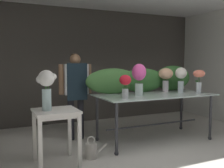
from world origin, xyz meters
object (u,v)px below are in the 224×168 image
at_px(vase_crimson_dahlias, 125,84).
at_px(watering_can, 91,150).
at_px(display_table_glass, 154,100).
at_px(vase_fuchsia_peonies, 139,76).
at_px(vase_ivory_carnations, 181,77).
at_px(side_table_white, 56,118).
at_px(vase_peach_tulips, 166,76).
at_px(florist, 76,86).
at_px(vase_coral_anemones, 199,78).
at_px(vase_white_roses_tall, 46,86).

relative_size(vase_crimson_dahlias, watering_can, 1.09).
bearing_deg(vase_crimson_dahlias, display_table_glass, 19.75).
bearing_deg(display_table_glass, vase_fuchsia_peonies, -172.43).
bearing_deg(vase_fuchsia_peonies, watering_can, -162.21).
bearing_deg(vase_ivory_carnations, vase_crimson_dahlias, -168.46).
bearing_deg(display_table_glass, vase_crimson_dahlias, -160.25).
xyz_separation_m(side_table_white, vase_fuchsia_peonies, (1.54, 0.31, 0.54)).
bearing_deg(vase_ivory_carnations, vase_peach_tulips, 133.71).
distance_m(vase_fuchsia_peonies, vase_peach_tulips, 0.81).
xyz_separation_m(vase_crimson_dahlias, watering_can, (-0.63, -0.11, -0.97)).
distance_m(florist, vase_coral_anemones, 2.30).
bearing_deg(vase_white_roses_tall, display_table_glass, 10.09).
bearing_deg(vase_coral_anemones, side_table_white, -177.98).
height_order(vase_crimson_dahlias, watering_can, vase_crimson_dahlias).
bearing_deg(vase_coral_anemones, vase_white_roses_tall, -178.06).
xyz_separation_m(display_table_glass, vase_fuchsia_peonies, (-0.36, -0.05, 0.45)).
relative_size(display_table_glass, vase_crimson_dahlias, 5.56).
bearing_deg(florist, side_table_white, -120.42).
xyz_separation_m(display_table_glass, vase_white_roses_tall, (-2.02, -0.36, 0.38)).
xyz_separation_m(vase_fuchsia_peonies, watering_can, (-1.01, -0.33, -1.07)).
distance_m(florist, vase_white_roses_tall, 1.27).
height_order(display_table_glass, vase_fuchsia_peonies, vase_fuchsia_peonies).
xyz_separation_m(side_table_white, watering_can, (0.53, -0.01, -0.54)).
height_order(display_table_glass, vase_ivory_carnations, vase_ivory_carnations).
bearing_deg(vase_peach_tulips, watering_can, -161.51).
height_order(florist, vase_ivory_carnations, florist).
bearing_deg(vase_ivory_carnations, florist, 160.82).
bearing_deg(vase_fuchsia_peonies, vase_peach_tulips, 19.42).
distance_m(vase_fuchsia_peonies, watering_can, 1.51).
bearing_deg(watering_can, florist, 85.70).
distance_m(vase_fuchsia_peonies, vase_crimson_dahlias, 0.46).
xyz_separation_m(florist, vase_white_roses_tall, (-0.73, -1.03, 0.13)).
distance_m(florist, vase_fuchsia_peonies, 1.20).
xyz_separation_m(vase_coral_anemones, vase_white_roses_tall, (-2.83, -0.10, -0.03)).
xyz_separation_m(florist, vase_fuchsia_peonies, (0.94, -0.72, 0.20)).
height_order(vase_coral_anemones, vase_crimson_dahlias, vase_coral_anemones).
bearing_deg(side_table_white, vase_peach_tulips, 14.15).
bearing_deg(florist, vase_peach_tulips, -14.81).
relative_size(display_table_glass, side_table_white, 2.74).
bearing_deg(watering_can, vase_crimson_dahlias, 9.58).
xyz_separation_m(vase_coral_anemones, vase_fuchsia_peonies, (-1.16, 0.22, 0.05)).
height_order(side_table_white, vase_fuchsia_peonies, vase_fuchsia_peonies).
distance_m(display_table_glass, vase_peach_tulips, 0.63).
distance_m(florist, vase_peach_tulips, 1.77).
bearing_deg(watering_can, display_table_glass, 15.21).
bearing_deg(vase_crimson_dahlias, vase_fuchsia_peonies, 29.62).
relative_size(vase_peach_tulips, watering_can, 1.33).
bearing_deg(florist, watering_can, -94.30).
height_order(vase_fuchsia_peonies, vase_white_roses_tall, vase_fuchsia_peonies).
xyz_separation_m(display_table_glass, vase_peach_tulips, (0.41, 0.22, 0.42)).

